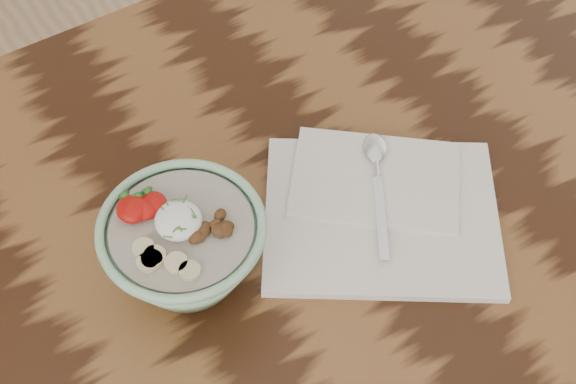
# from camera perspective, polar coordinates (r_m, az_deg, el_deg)

# --- Properties ---
(table) EXTENTS (1.60, 0.90, 0.75)m
(table) POSITION_cam_1_polar(r_m,az_deg,el_deg) (1.07, 3.39, -2.93)
(table) COLOR black
(table) RESTS_ON ground
(breakfast_bowl) EXTENTS (0.18, 0.18, 0.12)m
(breakfast_bowl) POSITION_cam_1_polar(r_m,az_deg,el_deg) (0.88, -7.40, -3.83)
(breakfast_bowl) COLOR #90C19A
(breakfast_bowl) RESTS_ON table
(napkin) EXTENTS (0.36, 0.34, 0.02)m
(napkin) POSITION_cam_1_polar(r_m,az_deg,el_deg) (0.97, 6.56, -1.12)
(napkin) COLOR white
(napkin) RESTS_ON table
(spoon) EXTENTS (0.12, 0.17, 0.01)m
(spoon) POSITION_cam_1_polar(r_m,az_deg,el_deg) (1.00, 6.31, 1.95)
(spoon) COLOR silver
(spoon) RESTS_ON napkin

